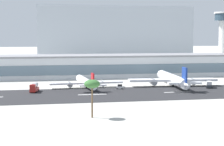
{
  "coord_description": "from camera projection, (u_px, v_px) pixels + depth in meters",
  "views": [
    {
      "loc": [
        -60.36,
        -162.18,
        24.86
      ],
      "look_at": [
        -24.62,
        28.91,
        6.35
      ],
      "focal_mm": 64.06,
      "sensor_mm": 36.0,
      "label": 1
    }
  ],
  "objects": [
    {
      "name": "airliner_red_tail_gate_0",
      "position": [
        86.0,
        82.0,
        187.81
      ],
      "size": [
        35.05,
        40.31,
        8.41
      ],
      "rotation": [
        0.0,
        0.0,
        1.64
      ],
      "color": "white",
      "rests_on": "ground_plane"
    },
    {
      "name": "service_box_truck_1",
      "position": [
        209.0,
        84.0,
        187.88
      ],
      "size": [
        4.62,
        6.46,
        3.25
      ],
      "rotation": [
        0.0,
        0.0,
        1.16
      ],
      "color": "#2D3338",
      "rests_on": "ground_plane"
    },
    {
      "name": "runway_strip",
      "position": [
        179.0,
        92.0,
        173.93
      ],
      "size": [
        800.0,
        40.24,
        0.08
      ],
      "primitive_type": "cube",
      "color": "#262628",
      "rests_on": "ground_plane"
    },
    {
      "name": "distant_hotel_block",
      "position": [
        115.0,
        36.0,
        335.93
      ],
      "size": [
        128.81,
        28.5,
        48.42
      ],
      "primitive_type": "cube",
      "color": "#A8B2BC",
      "rests_on": "ground_plane"
    },
    {
      "name": "service_fuel_truck_2",
      "position": [
        34.0,
        87.0,
        174.39
      ],
      "size": [
        4.21,
        8.84,
        3.95
      ],
      "rotation": [
        0.0,
        0.0,
        4.52
      ],
      "color": "#B2231E",
      "rests_on": "ground_plane"
    },
    {
      "name": "runway_centreline_dash_3",
      "position": [
        92.0,
        94.0,
        166.96
      ],
      "size": [
        12.0,
        1.2,
        0.01
      ],
      "primitive_type": "cube",
      "color": "white",
      "rests_on": "runway_strip"
    },
    {
      "name": "ground_plane",
      "position": [
        180.0,
        93.0,
        172.1
      ],
      "size": [
        1400.0,
        1400.0,
        0.0
      ],
      "primitive_type": "plane",
      "color": "#B2AFA8"
    },
    {
      "name": "runway_centreline_dash_4",
      "position": [
        177.0,
        92.0,
        173.81
      ],
      "size": [
        12.0,
        1.2,
        0.01
      ],
      "primitive_type": "cube",
      "color": "white",
      "rests_on": "runway_strip"
    },
    {
      "name": "airliner_navy_tail_gate_1",
      "position": [
        173.0,
        79.0,
        193.21
      ],
      "size": [
        43.38,
        52.17,
        10.89
      ],
      "rotation": [
        0.0,
        0.0,
        1.49
      ],
      "color": "white",
      "rests_on": "ground_plane"
    },
    {
      "name": "terminal_building",
      "position": [
        112.0,
        66.0,
        239.94
      ],
      "size": [
        165.2,
        28.38,
        13.11
      ],
      "color": "silver",
      "rests_on": "ground_plane"
    },
    {
      "name": "palm_tree_0",
      "position": [
        92.0,
        85.0,
        119.67
      ],
      "size": [
        4.77,
        4.77,
        11.58
      ],
      "color": "brown",
      "rests_on": "ground_plane"
    },
    {
      "name": "control_tower",
      "position": [
        224.0,
        34.0,
        290.61
      ],
      "size": [
        15.66,
        15.66,
        41.54
      ],
      "color": "silver",
      "rests_on": "ground_plane"
    },
    {
      "name": "service_baggage_tug_0",
      "position": [
        120.0,
        87.0,
        184.05
      ],
      "size": [
        3.57,
        2.86,
        2.2
      ],
      "rotation": [
        0.0,
        0.0,
        2.73
      ],
      "color": "white",
      "rests_on": "ground_plane"
    }
  ]
}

